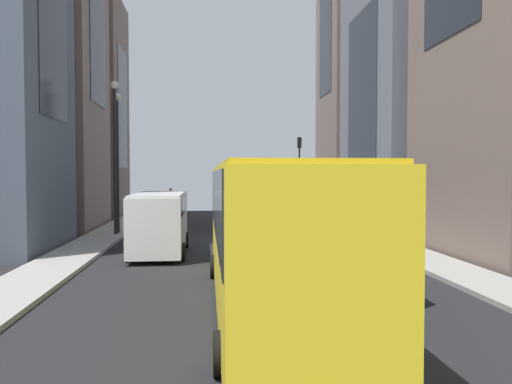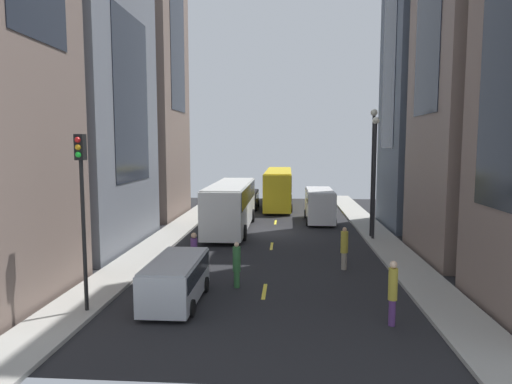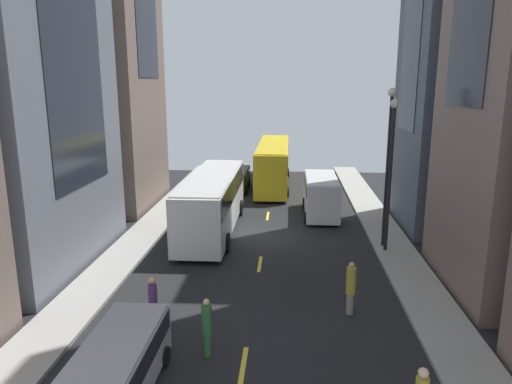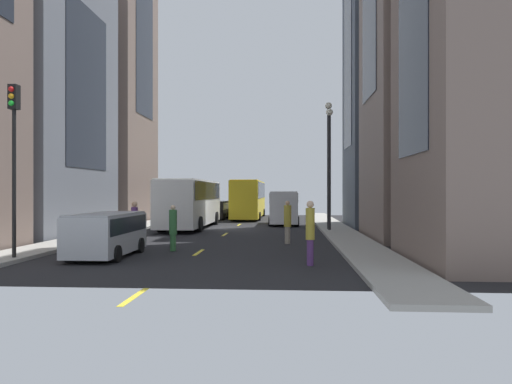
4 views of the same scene
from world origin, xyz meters
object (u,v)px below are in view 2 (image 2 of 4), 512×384
car_black_0 (248,198)px  pedestrian_crossing_near (194,253)px  city_bus_white (231,202)px  traffic_light_near_corner (82,190)px  streetcar_yellow (279,185)px  pedestrian_crossing_mid (237,264)px  pedestrian_waiting_curb (393,290)px  car_silver_1 (176,277)px  delivery_van_white (320,203)px  pedestrian_walking_far (344,247)px

car_black_0 → pedestrian_crossing_near: bearing=-91.2°
city_bus_white → traffic_light_near_corner: 16.90m
streetcar_yellow → city_bus_white: bearing=-103.8°
streetcar_yellow → car_black_0: bearing=-147.0°
pedestrian_crossing_mid → pedestrian_waiting_curb: bearing=-21.2°
car_silver_1 → traffic_light_near_corner: bearing=-154.3°
car_silver_1 → traffic_light_near_corner: size_ratio=0.70×
car_silver_1 → pedestrian_waiting_curb: bearing=-12.1°
streetcar_yellow → car_black_0: size_ratio=2.71×
streetcar_yellow → delivery_van_white: 9.59m
car_silver_1 → city_bus_white: bearing=89.1°
car_silver_1 → pedestrian_walking_far: 8.74m
pedestrian_walking_far → car_silver_1: bearing=-165.1°
streetcar_yellow → pedestrian_crossing_mid: bearing=-92.8°
delivery_van_white → pedestrian_crossing_near: (-6.77, -15.45, -0.37)m
car_black_0 → pedestrian_walking_far: size_ratio=2.23×
delivery_van_white → pedestrian_crossing_near: size_ratio=2.71×
traffic_light_near_corner → delivery_van_white: bearing=64.2°
pedestrian_crossing_mid → delivery_van_white: bearing=86.2°
streetcar_yellow → traffic_light_near_corner: size_ratio=2.01×
pedestrian_waiting_curb → traffic_light_near_corner: bearing=93.3°
car_silver_1 → streetcar_yellow: bearing=83.1°
car_black_0 → car_silver_1: 25.81m
streetcar_yellow → delivery_van_white: size_ratio=2.24×
city_bus_white → pedestrian_crossing_near: (-0.23, -11.71, -0.86)m
city_bus_white → pedestrian_waiting_curb: bearing=-65.6°
streetcar_yellow → car_silver_1: streetcar_yellow is taller
streetcar_yellow → car_silver_1: size_ratio=2.86×
streetcar_yellow → pedestrian_walking_far: bearing=-80.7°
city_bus_white → traffic_light_near_corner: bearing=-101.0°
car_silver_1 → traffic_light_near_corner: traffic_light_near_corner is taller
city_bus_white → pedestrian_crossing_mid: city_bus_white is taller
city_bus_white → traffic_light_near_corner: size_ratio=1.77×
delivery_van_white → pedestrian_waiting_curb: bearing=-87.1°
city_bus_white → delivery_van_white: (6.55, 3.74, -0.49)m
traffic_light_near_corner → pedestrian_crossing_mid: bearing=34.1°
streetcar_yellow → pedestrian_crossing_near: bearing=-97.8°
pedestrian_crossing_near → pedestrian_walking_far: pedestrian_walking_far is taller
pedestrian_crossing_near → pedestrian_waiting_curb: bearing=148.1°
pedestrian_crossing_mid → pedestrian_walking_far: bearing=44.4°
pedestrian_walking_far → pedestrian_waiting_curb: bearing=-104.9°
pedestrian_crossing_near → pedestrian_walking_far: (7.03, 1.87, -0.04)m
streetcar_yellow → car_silver_1: 27.90m
car_black_0 → pedestrian_crossing_near: 22.52m
city_bus_white → streetcar_yellow: size_ratio=0.88×
pedestrian_crossing_mid → traffic_light_near_corner: size_ratio=0.31×
pedestrian_walking_far → city_bus_white: bearing=103.4°
streetcar_yellow → pedestrian_waiting_curb: 29.70m
pedestrian_walking_far → pedestrian_crossing_mid: 5.84m
car_black_0 → pedestrian_crossing_mid: bearing=-86.1°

